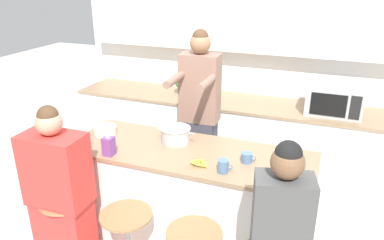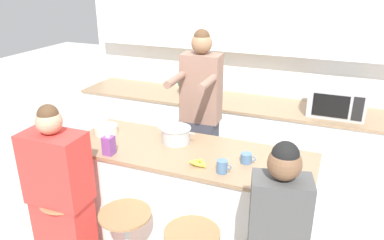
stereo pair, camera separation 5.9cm
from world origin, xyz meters
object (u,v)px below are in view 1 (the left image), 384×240
kitchen_island (189,198)px  bar_stool_leftmost (69,228)px  coffee_cup_far (223,166)px  juice_carton (109,146)px  person_wrapped_blanket (60,197)px  banana_bunch (199,163)px  potted_plant (183,81)px  cooking_pot (176,135)px  fruit_bowl (105,130)px  person_cooking (199,122)px  coffee_cup_near (247,158)px  microwave (334,100)px

kitchen_island → bar_stool_leftmost: 1.02m
coffee_cup_far → juice_carton: bearing=-176.3°
person_wrapped_blanket → banana_bunch: bearing=21.4°
bar_stool_leftmost → potted_plant: potted_plant is taller
cooking_pot → fruit_bowl: (-0.67, -0.08, -0.03)m
coffee_cup_far → juice_carton: (-0.94, -0.06, 0.03)m
person_cooking → coffee_cup_far: bearing=-62.7°
person_cooking → juice_carton: bearing=-116.4°
coffee_cup_near → juice_carton: (-1.07, -0.28, 0.04)m
microwave → fruit_bowl: bearing=-145.4°
person_cooking → juice_carton: (-0.43, -0.96, 0.09)m
bar_stool_leftmost → potted_plant: (0.20, 2.02, 0.73)m
fruit_bowl → microwave: bearing=34.6°
person_wrapped_blanket → fruit_bowl: size_ratio=6.88×
kitchen_island → coffee_cup_near: size_ratio=17.33×
banana_bunch → microwave: microwave is taller
person_cooking → microwave: bearing=27.4°
person_cooking → banana_bunch: 0.93m
cooking_pot → coffee_cup_near: bearing=-12.0°
person_cooking → person_wrapped_blanket: 1.49m
person_wrapped_blanket → banana_bunch: 1.13m
person_wrapped_blanket → microwave: size_ratio=2.58×
kitchen_island → coffee_cup_far: size_ratio=18.19×
bar_stool_leftmost → fruit_bowl: size_ratio=3.05×
person_cooking → microwave: person_cooking is taller
juice_carton → microwave: (1.66, 1.67, 0.06)m
kitchen_island → microwave: bearing=51.8°
kitchen_island → coffee_cup_far: 0.67m
kitchen_island → person_wrapped_blanket: bearing=-143.3°
person_cooking → juice_carton: size_ratio=10.79×
kitchen_island → potted_plant: size_ratio=7.09×
person_wrapped_blanket → coffee_cup_far: person_wrapped_blanket is taller
kitchen_island → fruit_bowl: (-0.84, 0.05, 0.50)m
person_cooking → fruit_bowl: bearing=-140.4°
person_cooking → banana_bunch: bearing=-72.5°
coffee_cup_far → microwave: size_ratio=0.20×
kitchen_island → coffee_cup_far: coffee_cup_far is taller
potted_plant → person_cooking: bearing=-57.4°
coffee_cup_far → microwave: 1.76m
cooking_pot → coffee_cup_far: 0.65m
coffee_cup_far → microwave: microwave is taller
person_wrapped_blanket → coffee_cup_far: (1.21, 0.39, 0.31)m
juice_carton → potted_plant: (-0.05, 1.72, 0.08)m
microwave → cooking_pot: bearing=-135.2°
person_wrapped_blanket → coffee_cup_near: person_wrapped_blanket is taller
coffee_cup_far → bar_stool_leftmost: bearing=-163.0°
coffee_cup_far → potted_plant: bearing=121.0°
fruit_bowl → microwave: (1.92, 1.33, 0.10)m
kitchen_island → banana_bunch: (0.17, -0.20, 0.49)m
banana_bunch → person_wrapped_blanket: bearing=-157.2°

